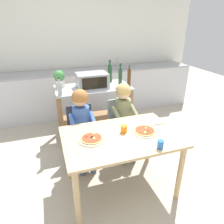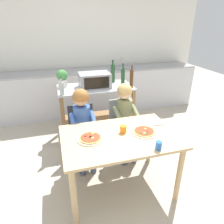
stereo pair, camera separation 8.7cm
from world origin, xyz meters
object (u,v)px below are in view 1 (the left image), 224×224
at_px(kitchen_island_cart, 94,103).
at_px(potted_herb_plant, 59,78).
at_px(bottle_tall_green_wine, 60,88).
at_px(child_in_blue_striped_shirt, 82,119).
at_px(serving_spoon, 159,124).
at_px(child_in_olive_shirt, 124,112).
at_px(pizza_plate_cream, 92,139).
at_px(drinking_cup_orange, 124,129).
at_px(toaster_oven, 92,80).
at_px(pizza_plate_white, 145,131).
at_px(drinking_cup_blue, 160,144).
at_px(dining_chair_left, 81,130).
at_px(bottle_brown_beer, 110,73).
at_px(bottle_clear_vinegar, 120,77).
at_px(bottle_dark_olive_oil, 129,78).
at_px(dining_table, 121,144).
at_px(dining_chair_right, 121,123).

bearing_deg(kitchen_island_cart, potted_herb_plant, 163.56).
bearing_deg(bottle_tall_green_wine, child_in_blue_striped_shirt, -67.86).
bearing_deg(bottle_tall_green_wine, serving_spoon, -42.86).
xyz_separation_m(kitchen_island_cart, child_in_olive_shirt, (0.26, -0.70, 0.11)).
relative_size(pizza_plate_cream, drinking_cup_orange, 3.46).
height_order(toaster_oven, pizza_plate_white, toaster_oven).
bearing_deg(drinking_cup_blue, dining_chair_left, 120.38).
xyz_separation_m(dining_chair_left, drinking_cup_orange, (0.37, -0.61, 0.28)).
bearing_deg(pizza_plate_white, bottle_brown_beer, 86.85).
relative_size(bottle_clear_vinegar, pizza_plate_cream, 1.26).
bearing_deg(bottle_tall_green_wine, drinking_cup_orange, -59.97).
height_order(bottle_tall_green_wine, drinking_cup_orange, bottle_tall_green_wine).
bearing_deg(bottle_clear_vinegar, bottle_dark_olive_oil, -58.59).
bearing_deg(child_in_blue_striped_shirt, bottle_dark_olive_oil, 31.68).
height_order(bottle_tall_green_wine, dining_table, bottle_tall_green_wine).
bearing_deg(dining_table, drinking_cup_orange, 44.71).
distance_m(dining_table, drinking_cup_orange, 0.16).
bearing_deg(toaster_oven, dining_chair_left, -117.79).
relative_size(dining_table, pizza_plate_white, 4.43).
bearing_deg(bottle_brown_beer, drinking_cup_orange, -101.99).
height_order(bottle_dark_olive_oil, child_in_blue_striped_shirt, bottle_dark_olive_oil).
bearing_deg(bottle_brown_beer, pizza_plate_white, -93.15).
bearing_deg(drinking_cup_blue, serving_spoon, 61.30).
bearing_deg(dining_table, pizza_plate_white, -3.09).
bearing_deg(bottle_dark_olive_oil, dining_chair_right, -125.33).
bearing_deg(bottle_dark_olive_oil, pizza_plate_cream, -128.89).
distance_m(toaster_oven, bottle_dark_olive_oil, 0.58).
bearing_deg(potted_herb_plant, child_in_blue_striped_shirt, -79.41).
relative_size(bottle_clear_vinegar, bottle_brown_beer, 0.95).
bearing_deg(bottle_brown_beer, bottle_dark_olive_oil, -64.66).
distance_m(child_in_olive_shirt, pizza_plate_white, 0.61).
relative_size(bottle_brown_beer, pizza_plate_white, 1.33).
relative_size(dining_table, drinking_cup_blue, 14.37).
bearing_deg(child_in_blue_striped_shirt, drinking_cup_blue, -56.56).
xyz_separation_m(dining_chair_right, child_in_olive_shirt, (-0.00, -0.11, 0.23)).
distance_m(toaster_oven, dining_table, 1.33).
bearing_deg(bottle_tall_green_wine, child_in_olive_shirt, -29.90).
distance_m(child_in_blue_striped_shirt, drinking_cup_orange, 0.63).
height_order(kitchen_island_cart, bottle_clear_vinegar, bottle_clear_vinegar).
bearing_deg(bottle_tall_green_wine, bottle_dark_olive_oil, 1.84).
relative_size(bottle_brown_beer, drinking_cup_orange, 4.57).
distance_m(toaster_oven, bottle_brown_beer, 0.42).
bearing_deg(toaster_oven, pizza_plate_white, -77.87).
bearing_deg(kitchen_island_cart, pizza_plate_cream, -104.51).
distance_m(dining_chair_left, child_in_olive_shirt, 0.64).
distance_m(dining_table, drinking_cup_blue, 0.46).
bearing_deg(toaster_oven, bottle_brown_beer, 30.18).
xyz_separation_m(potted_herb_plant, drinking_cup_orange, (0.54, -1.39, -0.26)).
height_order(potted_herb_plant, child_in_blue_striped_shirt, potted_herb_plant).
height_order(child_in_blue_striped_shirt, drinking_cup_orange, child_in_blue_striped_shirt).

